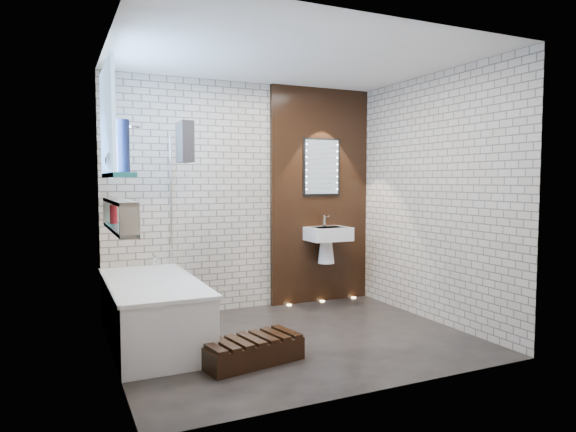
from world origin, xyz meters
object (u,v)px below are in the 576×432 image
led_mirror (322,167)px  walnut_step (252,352)px  bathtub (153,312)px  bath_screen (179,201)px  washbasin (328,239)px

led_mirror → walnut_step: (-1.53, -1.64, -1.56)m
bathtub → bath_screen: bearing=51.1°
led_mirror → walnut_step: 2.73m
walnut_step → washbasin: bearing=43.9°
bath_screen → washbasin: bearing=5.8°
bathtub → led_mirror: led_mirror is taller
washbasin → walnut_step: (-1.53, -1.48, -0.70)m
bathtub → washbasin: washbasin is taller
bath_screen → led_mirror: bearing=10.7°
bathtub → walnut_step: 1.09m
bathtub → walnut_step: bathtub is taller
led_mirror → walnut_step: led_mirror is taller
bathtub → washbasin: size_ratio=3.00×
bath_screen → led_mirror: (1.82, 0.34, 0.37)m
bath_screen → led_mirror: led_mirror is taller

